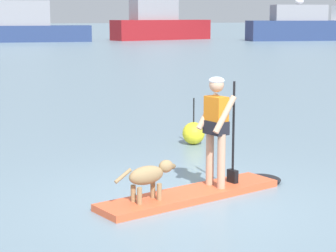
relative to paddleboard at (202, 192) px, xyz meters
The scene contains 8 objects.
ground_plane 0.23m from the paddleboard, 162.49° to the right, with size 400.00×400.00×0.00m, color slate.
paddleboard is the anchor object (origin of this frame).
person_paddler 1.04m from the paddleboard, 17.51° to the left, with size 0.67×0.57×1.64m.
dog 1.04m from the paddleboard, 162.49° to the right, with size 0.99×0.40×0.53m.
moored_boat_starboard 55.83m from the paddleboard, 85.76° to the left, with size 11.77×3.65×4.72m.
moored_boat_far_port 59.66m from the paddleboard, 72.25° to the left, with size 11.64×5.22×12.59m.
moored_boat_far_starboard 59.17m from the paddleboard, 57.28° to the left, with size 12.83×4.72×4.35m.
marker_buoy 3.72m from the paddleboard, 70.57° to the left, with size 0.46×0.46×0.96m.
Camera 1 is at (-3.18, -8.16, 2.63)m, focal length 66.61 mm.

